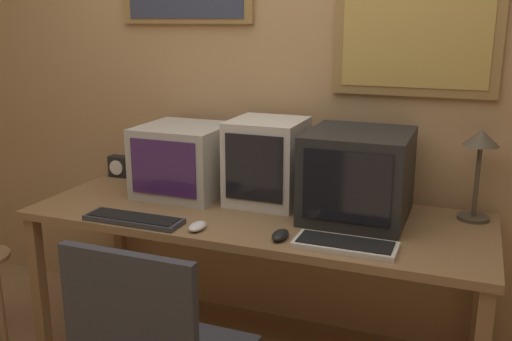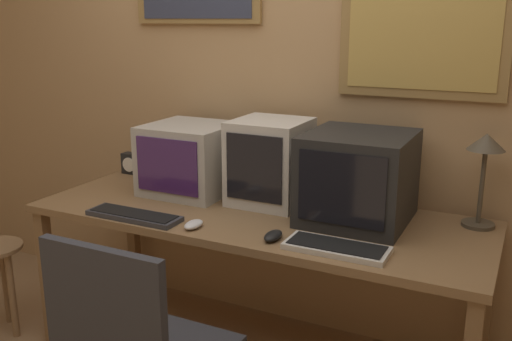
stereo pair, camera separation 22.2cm
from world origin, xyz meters
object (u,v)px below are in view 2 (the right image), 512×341
monitor_right (358,177)px  desk_clock (132,163)px  mouse_far_corner (273,236)px  monitor_left (190,158)px  keyboard_side (337,248)px  mouse_near_keyboard (194,224)px  keyboard_main (134,215)px  desk_lamp (485,157)px  monitor_center (270,162)px

monitor_right → desk_clock: (-1.40, 0.19, -0.14)m
mouse_far_corner → monitor_right: bearing=58.7°
monitor_left → keyboard_side: monitor_left is taller
monitor_left → desk_clock: monitor_left is taller
keyboard_side → mouse_near_keyboard: mouse_near_keyboard is taller
monitor_left → mouse_far_corner: 0.80m
keyboard_main → mouse_near_keyboard: 0.31m
mouse_far_corner → desk_lamp: bearing=36.4°
monitor_center → monitor_right: (0.45, -0.06, -0.01)m
monitor_right → mouse_near_keyboard: (-0.60, -0.41, -0.18)m
monitor_left → monitor_right: 0.90m
monitor_right → keyboard_side: (0.04, -0.38, -0.18)m
keyboard_side → mouse_near_keyboard: size_ratio=3.64×
keyboard_side → desk_lamp: (0.46, 0.53, 0.30)m
monitor_center → desk_lamp: 0.96m
monitor_left → desk_lamp: desk_lamp is taller
desk_clock → mouse_far_corner: bearing=-26.2°
mouse_near_keyboard → desk_lamp: desk_lamp is taller
desk_clock → monitor_left: bearing=-16.9°
desk_lamp → desk_clock: bearing=179.0°
desk_clock → monitor_center: bearing=-7.8°
desk_clock → keyboard_side: bearing=-21.6°
monitor_left → monitor_right: monitor_right is taller
keyboard_main → mouse_far_corner: bearing=3.6°
mouse_near_keyboard → desk_lamp: bearing=27.5°
mouse_near_keyboard → desk_clock: size_ratio=0.93×
keyboard_side → monitor_left: bearing=156.0°
monitor_right → keyboard_main: size_ratio=1.06×
keyboard_side → desk_clock: size_ratio=3.39×
mouse_near_keyboard → desk_clock: desk_clock is taller
mouse_near_keyboard → monitor_center: bearing=73.4°
monitor_left → mouse_near_keyboard: monitor_left is taller
monitor_center → mouse_near_keyboard: 0.53m
monitor_right → keyboard_side: 0.42m
monitor_left → keyboard_main: size_ratio=0.93×
keyboard_main → keyboard_side: (0.94, 0.05, 0.00)m
keyboard_side → desk_lamp: desk_lamp is taller
monitor_right → monitor_left: bearing=177.6°
desk_clock → desk_lamp: (1.89, -0.03, 0.25)m
mouse_near_keyboard → mouse_far_corner: (0.36, 0.03, 0.00)m
monitor_center → monitor_right: bearing=-7.6°
keyboard_main → desk_lamp: bearing=22.5°
mouse_far_corner → desk_clock: bearing=153.8°
desk_clock → desk_lamp: 1.91m
monitor_right → mouse_near_keyboard: 0.75m
monitor_center → keyboard_main: monitor_center is taller
desk_clock → desk_lamp: desk_lamp is taller
monitor_right → desk_lamp: size_ratio=1.17×
keyboard_side → mouse_far_corner: (-0.27, -0.01, 0.00)m
keyboard_main → desk_clock: 0.79m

